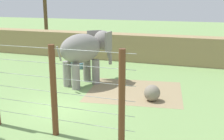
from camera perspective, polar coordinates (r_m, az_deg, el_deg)
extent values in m
plane|color=#759956|center=(14.26, -10.85, -7.61)|extent=(120.00, 120.00, 0.00)
cube|color=#937F5B|center=(16.52, 4.69, -4.32)|extent=(5.99, 5.44, 0.01)
cube|color=#997F56|center=(24.83, 3.21, 4.68)|extent=(36.00, 1.80, 2.30)
cylinder|color=gray|center=(18.41, -5.12, 0.12)|extent=(0.49, 0.49, 1.57)
cylinder|color=gray|center=(17.78, -3.33, -0.35)|extent=(0.49, 0.49, 1.57)
cylinder|color=gray|center=(17.46, -9.13, -0.78)|extent=(0.49, 0.49, 1.57)
cylinder|color=gray|center=(16.79, -7.40, -1.32)|extent=(0.49, 0.49, 1.57)
ellipsoid|color=gray|center=(17.27, -6.34, 4.39)|extent=(2.66, 3.30, 1.79)
ellipsoid|color=gray|center=(18.40, -1.93, 6.06)|extent=(1.59, 1.53, 1.29)
cube|color=gray|center=(18.82, -3.59, 6.22)|extent=(0.85, 0.73, 1.23)
cube|color=gray|center=(17.85, -0.71, 5.81)|extent=(0.12, 1.01, 1.23)
cylinder|color=gray|center=(18.80, -0.85, 4.82)|extent=(0.56, 0.65, 0.70)
cylinder|color=gray|center=(18.98, -0.56, 3.40)|extent=(0.43, 0.48, 0.66)
cylinder|color=gray|center=(19.13, -0.36, 2.08)|extent=(0.31, 0.31, 0.61)
cylinder|color=gray|center=(16.34, -10.76, 3.28)|extent=(0.25, 0.35, 0.89)
sphere|color=gray|center=(14.99, 8.16, -4.64)|extent=(0.87, 0.87, 0.87)
cylinder|color=brown|center=(11.00, -11.80, -4.26)|extent=(0.24, 0.24, 3.62)
cylinder|color=brown|center=(9.91, 2.01, -6.03)|extent=(0.24, 0.24, 3.62)
cylinder|color=#B7B7BC|center=(12.11, -16.96, -8.70)|extent=(9.14, 0.02, 0.02)
cylinder|color=#B7B7BC|center=(11.90, -17.16, -6.19)|extent=(9.14, 0.02, 0.02)
cylinder|color=#B7B7BC|center=(11.73, -17.36, -3.60)|extent=(9.14, 0.02, 0.02)
cylinder|color=#B7B7BC|center=(11.57, -17.56, -0.94)|extent=(9.14, 0.02, 0.02)
cylinder|color=#B7B7BC|center=(11.44, -17.77, 1.79)|extent=(9.14, 0.02, 0.02)
cylinder|color=#B7B7BC|center=(11.34, -17.98, 4.58)|extent=(9.14, 0.02, 0.02)
cube|color=slate|center=(22.27, -7.38, 1.04)|extent=(1.49, 0.89, 0.44)
cylinder|color=brown|center=(35.29, -13.35, 10.21)|extent=(0.44, 0.44, 6.06)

